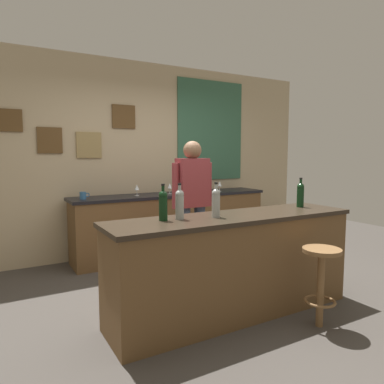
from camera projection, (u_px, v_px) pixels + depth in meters
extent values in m
plane|color=#423D38|center=(210.00, 298.00, 3.65)|extent=(10.00, 10.00, 0.00)
cube|color=tan|center=(137.00, 159.00, 5.25)|extent=(6.00, 0.06, 2.80)
cube|color=brown|center=(5.00, 120.00, 4.33)|extent=(0.38, 0.02, 0.27)
cube|color=brown|center=(50.00, 140.00, 4.60)|extent=(0.31, 0.02, 0.33)
cube|color=#997F4C|center=(89.00, 145.00, 4.85)|extent=(0.34, 0.02, 0.35)
cube|color=brown|center=(124.00, 117.00, 5.05)|extent=(0.34, 0.02, 0.33)
cube|color=#38664C|center=(211.00, 131.00, 5.79)|extent=(1.21, 0.02, 1.59)
cube|color=brown|center=(234.00, 267.00, 3.25)|extent=(2.33, 0.57, 0.88)
cube|color=#2D2319|center=(234.00, 217.00, 3.21)|extent=(2.38, 0.60, 0.04)
cube|color=brown|center=(173.00, 225.00, 5.22)|extent=(2.87, 0.53, 0.86)
cube|color=black|center=(173.00, 195.00, 5.18)|extent=(2.93, 0.56, 0.04)
cylinder|color=#384766|center=(200.00, 241.00, 4.26)|extent=(0.13, 0.13, 0.86)
cylinder|color=#384766|center=(185.00, 243.00, 4.16)|extent=(0.13, 0.13, 0.86)
cube|color=maroon|center=(192.00, 183.00, 4.13)|extent=(0.36, 0.20, 0.56)
sphere|color=brown|center=(192.00, 150.00, 4.09)|extent=(0.21, 0.21, 0.21)
cylinder|color=maroon|center=(208.00, 184.00, 4.24)|extent=(0.08, 0.08, 0.52)
cylinder|color=maroon|center=(176.00, 186.00, 4.03)|extent=(0.08, 0.08, 0.52)
cylinder|color=brown|center=(320.00, 290.00, 3.02)|extent=(0.06, 0.06, 0.65)
torus|color=brown|center=(320.00, 301.00, 3.03)|extent=(0.26, 0.26, 0.02)
cylinder|color=brown|center=(322.00, 251.00, 2.98)|extent=(0.32, 0.32, 0.03)
cylinder|color=black|center=(163.00, 209.00, 2.94)|extent=(0.07, 0.07, 0.20)
sphere|color=black|center=(163.00, 195.00, 2.92)|extent=(0.07, 0.07, 0.07)
cylinder|color=black|center=(163.00, 191.00, 2.92)|extent=(0.03, 0.03, 0.09)
cylinder|color=black|center=(163.00, 185.00, 2.91)|extent=(0.03, 0.03, 0.02)
cylinder|color=#999E99|center=(180.00, 208.00, 2.99)|extent=(0.07, 0.07, 0.20)
sphere|color=#999E99|center=(180.00, 194.00, 2.98)|extent=(0.07, 0.07, 0.07)
cylinder|color=#999E99|center=(180.00, 190.00, 2.98)|extent=(0.03, 0.03, 0.09)
cylinder|color=black|center=(180.00, 184.00, 2.97)|extent=(0.03, 0.03, 0.02)
cylinder|color=#999E99|center=(216.00, 206.00, 3.09)|extent=(0.07, 0.07, 0.20)
sphere|color=#999E99|center=(216.00, 193.00, 3.08)|extent=(0.07, 0.07, 0.07)
cylinder|color=#999E99|center=(216.00, 189.00, 3.07)|extent=(0.03, 0.03, 0.09)
cylinder|color=black|center=(216.00, 183.00, 3.07)|extent=(0.03, 0.03, 0.02)
cylinder|color=black|center=(300.00, 197.00, 3.69)|extent=(0.07, 0.07, 0.20)
sphere|color=black|center=(301.00, 187.00, 3.68)|extent=(0.07, 0.07, 0.07)
cylinder|color=black|center=(301.00, 184.00, 3.68)|extent=(0.03, 0.03, 0.09)
cylinder|color=black|center=(301.00, 178.00, 3.67)|extent=(0.03, 0.03, 0.02)
cylinder|color=silver|center=(137.00, 196.00, 4.88)|extent=(0.06, 0.06, 0.00)
cylinder|color=silver|center=(137.00, 193.00, 4.87)|extent=(0.01, 0.01, 0.07)
cone|color=silver|center=(137.00, 187.00, 4.87)|extent=(0.07, 0.07, 0.08)
cylinder|color=silver|center=(170.00, 194.00, 5.12)|extent=(0.06, 0.06, 0.00)
cylinder|color=silver|center=(170.00, 191.00, 5.12)|extent=(0.01, 0.01, 0.07)
cone|color=silver|center=(170.00, 186.00, 5.11)|extent=(0.07, 0.07, 0.08)
cylinder|color=silver|center=(181.00, 192.00, 5.29)|extent=(0.06, 0.06, 0.00)
cylinder|color=silver|center=(181.00, 190.00, 5.29)|extent=(0.01, 0.01, 0.07)
cone|color=silver|center=(181.00, 185.00, 5.28)|extent=(0.07, 0.07, 0.08)
cylinder|color=silver|center=(220.00, 191.00, 5.46)|extent=(0.06, 0.06, 0.00)
cylinder|color=silver|center=(220.00, 189.00, 5.46)|extent=(0.01, 0.01, 0.07)
cone|color=silver|center=(220.00, 184.00, 5.45)|extent=(0.07, 0.07, 0.08)
cylinder|color=#336699|center=(83.00, 196.00, 4.49)|extent=(0.08, 0.08, 0.09)
torus|color=#336699|center=(87.00, 195.00, 4.52)|extent=(0.06, 0.01, 0.06)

